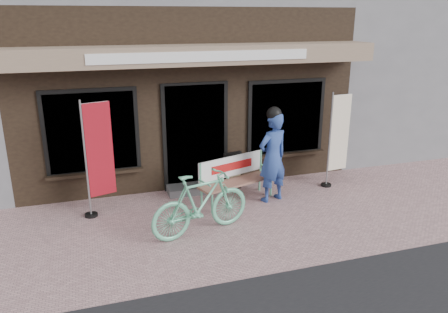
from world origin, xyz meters
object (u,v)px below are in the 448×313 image
object	(u,v)px
person	(273,156)
nobori_red	(98,156)
menu_stand	(232,171)
bicycle	(201,203)
nobori_cream	(338,138)
bench	(235,175)

from	to	relation	value
person	nobori_red	size ratio (longest dim) A/B	0.88
person	nobori_red	world-z (taller)	nobori_red
person	nobori_red	xyz separation A→B (m)	(-3.17, 0.36, 0.18)
person	menu_stand	distance (m)	1.05
person	bicycle	world-z (taller)	person
nobori_cream	menu_stand	distance (m)	2.28
nobori_red	menu_stand	size ratio (longest dim) A/B	2.63
nobori_cream	menu_stand	world-z (taller)	nobori_cream
person	menu_stand	bearing A→B (deg)	109.83
nobori_cream	menu_stand	size ratio (longest dim) A/B	2.49
bench	menu_stand	xyz separation A→B (m)	(0.13, 0.51, -0.09)
bench	nobori_cream	size ratio (longest dim) A/B	0.82
person	menu_stand	xyz separation A→B (m)	(-0.55, 0.74, -0.50)
bench	person	xyz separation A→B (m)	(0.68, -0.23, 0.40)
bench	nobori_cream	xyz separation A→B (m)	(2.28, 0.12, 0.52)
nobori_red	bicycle	bearing A→B (deg)	-57.43
bench	bicycle	world-z (taller)	bicycle
bicycle	nobori_cream	distance (m)	3.52
nobori_red	menu_stand	world-z (taller)	nobori_red
nobori_cream	person	bearing A→B (deg)	-174.21
bench	bicycle	distance (m)	1.49
nobori_red	nobori_cream	distance (m)	4.78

